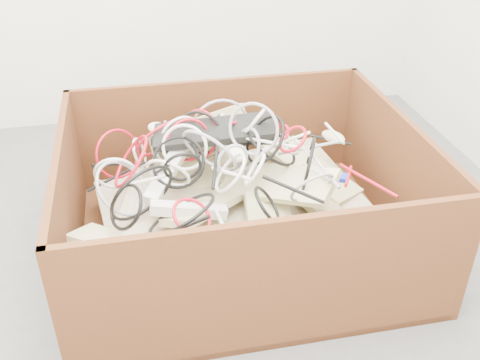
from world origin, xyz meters
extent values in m
plane|color=#505053|center=(0.00, 0.00, 0.00)|extent=(3.00, 3.00, 0.00)
cube|color=#441E11|center=(0.22, 0.21, 0.01)|extent=(1.28, 1.07, 0.03)
cube|color=#441E11|center=(0.22, 0.73, 0.25)|extent=(1.28, 0.02, 0.50)
cube|color=#441E11|center=(0.22, -0.31, 0.25)|extent=(1.28, 0.03, 0.50)
cube|color=#441E11|center=(0.85, 0.21, 0.25)|extent=(0.02, 1.02, 0.50)
cube|color=#441E11|center=(-0.41, 0.21, 0.25)|extent=(0.03, 1.02, 0.50)
cube|color=beige|center=(0.22, 0.23, 0.08)|extent=(1.12, 0.97, 0.21)
cube|color=beige|center=(0.11, 0.15, 0.16)|extent=(0.80, 0.72, 0.22)
cube|color=beige|center=(0.10, 0.42, 0.22)|extent=(0.48, 0.24, 0.11)
cube|color=beige|center=(0.55, 0.41, 0.21)|extent=(0.37, 0.48, 0.12)
cube|color=beige|center=(0.28, -0.07, 0.22)|extent=(0.22, 0.47, 0.14)
cube|color=beige|center=(-0.17, -0.05, 0.25)|extent=(0.48, 0.38, 0.12)
cube|color=beige|center=(0.54, 0.03, 0.22)|extent=(0.24, 0.47, 0.15)
cube|color=beige|center=(0.12, 0.51, 0.35)|extent=(0.45, 0.29, 0.16)
cube|color=beige|center=(0.09, 0.15, 0.26)|extent=(0.42, 0.44, 0.18)
cube|color=beige|center=(0.34, 0.16, 0.31)|extent=(0.42, 0.44, 0.20)
cube|color=black|center=(0.15, 0.40, 0.40)|extent=(0.48, 0.23, 0.08)
cube|color=black|center=(0.15, 0.36, 0.45)|extent=(0.48, 0.23, 0.08)
ellipsoid|color=beige|center=(-0.05, 0.37, 0.31)|extent=(0.13, 0.11, 0.04)
ellipsoid|color=beige|center=(0.66, 0.45, 0.33)|extent=(0.12, 0.13, 0.04)
ellipsoid|color=beige|center=(0.18, -0.19, 0.31)|extent=(0.13, 0.11, 0.04)
ellipsoid|color=beige|center=(0.21, 0.21, 0.43)|extent=(0.08, 0.12, 0.04)
ellipsoid|color=beige|center=(-0.05, 0.46, 0.42)|extent=(0.12, 0.13, 0.04)
ellipsoid|color=black|center=(0.52, -0.13, 0.30)|extent=(0.13, 0.10, 0.04)
ellipsoid|color=beige|center=(0.37, -0.17, 0.32)|extent=(0.12, 0.08, 0.04)
cube|color=silver|center=(-0.05, 0.23, 0.37)|extent=(0.19, 0.28, 0.12)
cube|color=silver|center=(0.01, 0.03, 0.33)|extent=(0.26, 0.07, 0.09)
cube|color=#0E2BD3|center=(0.57, 0.11, 0.34)|extent=(0.06, 0.05, 0.03)
torus|color=red|center=(0.10, 0.42, 0.41)|extent=(0.18, 0.22, 0.26)
torus|color=black|center=(0.31, 0.23, 0.46)|extent=(0.17, 0.23, 0.17)
torus|color=red|center=(-0.17, 0.28, 0.40)|extent=(0.14, 0.23, 0.19)
torus|color=black|center=(-0.02, 0.35, 0.37)|extent=(0.13, 0.11, 0.11)
torus|color=#949499|center=(0.17, 0.12, 0.45)|extent=(0.17, 0.06, 0.17)
torus|color=silver|center=(0.16, 0.49, 0.39)|extent=(0.14, 0.21, 0.18)
torus|color=red|center=(0.01, -0.06, 0.37)|extent=(0.18, 0.18, 0.10)
torus|color=silver|center=(0.16, 0.09, 0.42)|extent=(0.13, 0.18, 0.13)
torus|color=silver|center=(0.30, 0.31, 0.50)|extent=(0.12, 0.13, 0.14)
torus|color=silver|center=(0.02, 0.23, 0.46)|extent=(0.17, 0.12, 0.18)
torus|color=red|center=(0.40, 0.18, 0.48)|extent=(0.13, 0.16, 0.11)
torus|color=black|center=(-0.04, 0.49, 0.32)|extent=(0.09, 0.16, 0.16)
torus|color=black|center=(0.00, 0.12, 0.44)|extent=(0.18, 0.06, 0.18)
torus|color=#949499|center=(0.11, 0.20, 0.45)|extent=(0.24, 0.23, 0.28)
torus|color=red|center=(-0.22, 0.50, 0.31)|extent=(0.23, 0.16, 0.23)
torus|color=silver|center=(0.23, 0.04, 0.45)|extent=(0.11, 0.14, 0.14)
torus|color=#949499|center=(0.27, 0.22, 0.51)|extent=(0.23, 0.15, 0.26)
torus|color=black|center=(-0.01, 0.19, 0.42)|extent=(0.27, 0.20, 0.20)
torus|color=red|center=(0.40, 0.35, 0.40)|extent=(0.11, 0.14, 0.11)
torus|color=black|center=(0.35, 0.29, 0.41)|extent=(0.25, 0.27, 0.15)
torus|color=black|center=(-0.03, -0.05, 0.37)|extent=(0.27, 0.26, 0.18)
torus|color=black|center=(0.10, 0.40, 0.42)|extent=(0.21, 0.11, 0.23)
torus|color=black|center=(-0.14, 0.07, 0.39)|extent=(0.31, 0.18, 0.31)
torus|color=black|center=(0.26, -0.04, 0.36)|extent=(0.12, 0.19, 0.17)
torus|color=#949499|center=(0.42, 0.00, 0.39)|extent=(0.23, 0.13, 0.20)
torus|color=silver|center=(0.02, 0.42, 0.41)|extent=(0.23, 0.09, 0.24)
torus|color=black|center=(0.45, 0.14, 0.38)|extent=(0.13, 0.29, 0.31)
torus|color=silver|center=(-0.05, 0.15, 0.41)|extent=(0.16, 0.16, 0.19)
torus|color=red|center=(0.05, 0.35, 0.42)|extent=(0.22, 0.06, 0.22)
torus|color=red|center=(-0.05, 0.48, 0.37)|extent=(0.32, 0.24, 0.27)
torus|color=#949499|center=(0.19, 0.49, 0.40)|extent=(0.27, 0.03, 0.27)
torus|color=#949499|center=(-0.21, 0.19, 0.34)|extent=(0.25, 0.28, 0.19)
torus|color=#949499|center=(0.25, 0.24, 0.43)|extent=(0.10, 0.19, 0.19)
torus|color=#949499|center=(0.40, 0.26, 0.40)|extent=(0.12, 0.13, 0.08)
torus|color=#949499|center=(-0.02, 0.36, 0.37)|extent=(0.13, 0.13, 0.13)
torus|color=black|center=(-0.20, 0.03, 0.37)|extent=(0.15, 0.16, 0.17)
torus|color=black|center=(0.01, 0.43, 0.39)|extent=(0.13, 0.12, 0.08)
torus|color=silver|center=(-0.14, 0.48, 0.32)|extent=(0.07, 0.16, 0.16)
torus|color=silver|center=(-0.23, 0.30, 0.34)|extent=(0.20, 0.06, 0.20)
cylinder|color=black|center=(-0.02, 0.26, 0.38)|extent=(0.15, 0.20, 0.05)
cylinder|color=#949499|center=(0.47, 0.05, 0.43)|extent=(0.07, 0.20, 0.07)
cylinder|color=red|center=(0.65, 0.06, 0.35)|extent=(0.13, 0.24, 0.02)
cylinder|color=black|center=(-0.05, -0.14, 0.38)|extent=(0.22, 0.07, 0.05)
cylinder|color=silver|center=(0.33, 0.21, 0.46)|extent=(0.23, 0.17, 0.02)
cylinder|color=black|center=(0.70, -0.12, 0.26)|extent=(0.10, 0.16, 0.06)
cylinder|color=silver|center=(-0.12, 0.15, 0.39)|extent=(0.16, 0.05, 0.06)
cylinder|color=silver|center=(0.40, 0.23, 0.44)|extent=(0.20, 0.08, 0.03)
cylinder|color=red|center=(0.60, 0.11, 0.34)|extent=(0.09, 0.14, 0.02)
cylinder|color=silver|center=(0.63, 0.37, 0.39)|extent=(0.02, 0.20, 0.03)
cylinder|color=black|center=(-0.25, 0.39, 0.33)|extent=(0.15, 0.09, 0.06)
cylinder|color=silver|center=(0.10, -0.08, 0.35)|extent=(0.02, 0.16, 0.05)
cylinder|color=black|center=(0.12, 0.12, 0.45)|extent=(0.07, 0.22, 0.08)
cylinder|color=black|center=(-0.23, 0.38, 0.28)|extent=(0.23, 0.07, 0.09)
cylinder|color=black|center=(0.65, 0.44, 0.31)|extent=(0.16, 0.08, 0.04)
cylinder|color=silver|center=(0.16, 0.07, 0.43)|extent=(0.13, 0.16, 0.04)
cylinder|color=silver|center=(0.47, 0.19, 0.40)|extent=(0.07, 0.25, 0.05)
cylinder|color=#949499|center=(0.51, 0.29, 0.37)|extent=(0.23, 0.07, 0.08)
cylinder|color=red|center=(0.29, 0.44, 0.44)|extent=(0.19, 0.23, 0.11)
cylinder|color=black|center=(0.06, 0.23, 0.46)|extent=(0.03, 0.12, 0.03)
cylinder|color=silver|center=(0.47, 0.10, 0.38)|extent=(0.04, 0.18, 0.05)
cylinder|color=#949499|center=(-0.05, 0.48, 0.36)|extent=(0.09, 0.29, 0.04)
cylinder|color=black|center=(0.34, -0.06, 0.42)|extent=(0.19, 0.12, 0.07)
cylinder|color=silver|center=(0.26, 0.57, 0.36)|extent=(0.22, 0.03, 0.02)
cylinder|color=silver|center=(0.03, 0.35, 0.42)|extent=(0.21, 0.05, 0.07)
camera|label=1|loc=(-0.13, -1.49, 1.39)|focal=41.34mm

